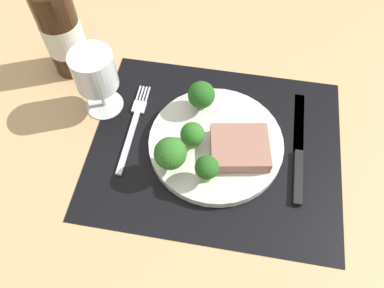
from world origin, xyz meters
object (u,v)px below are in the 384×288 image
object	(u,v)px
steak	(240,148)
fork	(133,126)
wine_bottle	(61,28)
wine_glass	(95,74)
plate	(216,143)
knife	(299,154)

from	to	relation	value
steak	fork	bearing A→B (deg)	171.56
steak	fork	distance (cm)	19.62
wine_bottle	wine_glass	world-z (taller)	wine_bottle
wine_bottle	wine_glass	xyz separation A→B (cm)	(8.88, -8.54, -1.05)
plate	wine_glass	size ratio (longest dim) A/B	1.80
plate	steak	distance (cm)	4.78
steak	wine_bottle	distance (cm)	38.59
steak	plate	bearing A→B (deg)	160.64
steak	fork	size ratio (longest dim) A/B	0.50
fork	wine_bottle	world-z (taller)	wine_bottle
plate	wine_bottle	world-z (taller)	wine_bottle
steak	fork	world-z (taller)	steak
steak	knife	bearing A→B (deg)	10.89
fork	knife	bearing A→B (deg)	0.61
fork	wine_glass	size ratio (longest dim) A/B	1.49
plate	steak	size ratio (longest dim) A/B	2.43
steak	wine_glass	distance (cm)	27.33
plate	knife	xyz separation A→B (cm)	(14.31, 0.53, -0.50)
steak	wine_bottle	size ratio (longest dim) A/B	0.34
steak	wine_bottle	world-z (taller)	wine_bottle
plate	fork	size ratio (longest dim) A/B	1.21
fork	wine_bottle	size ratio (longest dim) A/B	0.69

